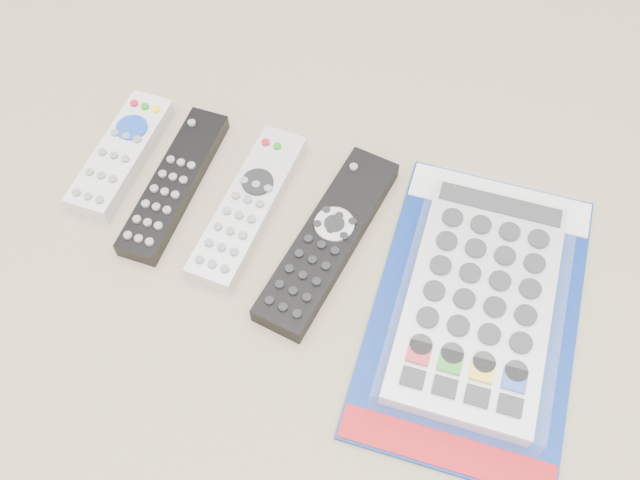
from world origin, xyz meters
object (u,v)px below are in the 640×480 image
(jumbo_remote_packaged, at_px, (479,300))
(remote_silver_dvd, at_px, (248,206))
(remote_small_grey, at_px, (121,154))
(remote_large_black, at_px, (328,240))
(remote_slim_black, at_px, (174,184))

(jumbo_remote_packaged, bearing_deg, remote_silver_dvd, 170.49)
(remote_small_grey, xyz_separation_m, remote_large_black, (0.25, -0.03, -0.00))
(remote_slim_black, bearing_deg, remote_large_black, -4.40)
(remote_slim_black, relative_size, remote_large_black, 0.85)
(remote_large_black, bearing_deg, remote_slim_black, -175.45)
(remote_silver_dvd, relative_size, remote_large_black, 0.88)
(remote_slim_black, height_order, jumbo_remote_packaged, jumbo_remote_packaged)
(remote_silver_dvd, distance_m, remote_large_black, 0.09)
(remote_small_grey, distance_m, remote_large_black, 0.25)
(remote_small_grey, height_order, remote_slim_black, remote_small_grey)
(remote_silver_dvd, distance_m, jumbo_remote_packaged, 0.26)
(jumbo_remote_packaged, bearing_deg, remote_small_grey, 170.95)
(remote_silver_dvd, bearing_deg, remote_small_grey, 176.64)
(remote_slim_black, bearing_deg, jumbo_remote_packaged, -5.87)
(remote_small_grey, xyz_separation_m, jumbo_remote_packaged, (0.41, -0.05, 0.01))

